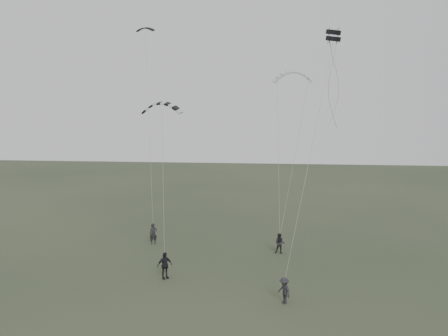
# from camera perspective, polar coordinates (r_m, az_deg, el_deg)

# --- Properties ---
(ground) EXTENTS (140.00, 140.00, 0.00)m
(ground) POSITION_cam_1_polar(r_m,az_deg,el_deg) (32.54, -3.31, -14.09)
(ground) COLOR #2C3A25
(ground) RESTS_ON ground
(flyer_left) EXTENTS (0.80, 0.66, 1.88)m
(flyer_left) POSITION_cam_1_polar(r_m,az_deg,el_deg) (40.37, -9.22, -8.47)
(flyer_left) COLOR black
(flyer_left) RESTS_ON ground
(flyer_right) EXTENTS (0.94, 0.79, 1.73)m
(flyer_right) POSITION_cam_1_polar(r_m,az_deg,el_deg) (37.59, 7.29, -9.75)
(flyer_right) COLOR black
(flyer_right) RESTS_ON ground
(flyer_center) EXTENTS (1.19, 1.06, 1.94)m
(flyer_center) POSITION_cam_1_polar(r_m,az_deg,el_deg) (32.28, -7.76, -12.49)
(flyer_center) COLOR black
(flyer_center) RESTS_ON ground
(flyer_far) EXTENTS (1.13, 1.24, 1.67)m
(flyer_far) POSITION_cam_1_polar(r_m,az_deg,el_deg) (28.49, 7.86, -15.57)
(flyer_far) COLOR #242428
(flyer_far) RESTS_ON ground
(kite_dark_small) EXTENTS (1.81, 0.96, 0.65)m
(kite_dark_small) POSITION_cam_1_polar(r_m,az_deg,el_deg) (43.64, -10.26, 17.55)
(kite_dark_small) COLOR black
(kite_dark_small) RESTS_ON flyer_left
(kite_pale_large) EXTENTS (4.04, 1.75, 1.79)m
(kite_pale_large) POSITION_cam_1_polar(r_m,az_deg,el_deg) (45.01, 9.00, 12.30)
(kite_pale_large) COLOR silver
(kite_pale_large) RESTS_ON flyer_right
(kite_striped) EXTENTS (3.25, 1.24, 1.37)m
(kite_striped) POSITION_cam_1_polar(r_m,az_deg,el_deg) (34.61, -8.14, 8.39)
(kite_striped) COLOR black
(kite_striped) RESTS_ON flyer_center
(kite_box) EXTENTS (1.10, 1.12, 0.88)m
(kite_box) POSITION_cam_1_polar(r_m,az_deg,el_deg) (32.45, 14.09, 16.43)
(kite_box) COLOR black
(kite_box) RESTS_ON flyer_far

